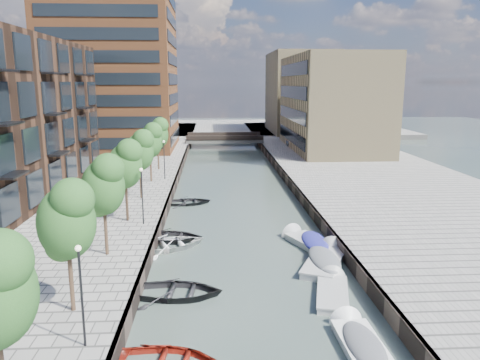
{
  "coord_description": "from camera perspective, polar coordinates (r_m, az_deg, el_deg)",
  "views": [
    {
      "loc": [
        -2.17,
        -8.83,
        11.06
      ],
      "look_at": [
        0.0,
        27.17,
        3.5
      ],
      "focal_mm": 35.0,
      "sensor_mm": 36.0,
      "label": 1
    }
  ],
  "objects": [
    {
      "name": "water",
      "position": [
        50.11,
        -0.88,
        -0.92
      ],
      "size": [
        300.0,
        300.0,
        0.0
      ],
      "primitive_type": "plane",
      "color": "#38473F",
      "rests_on": "ground"
    },
    {
      "name": "quay_right",
      "position": [
        53.16,
        16.61,
        -0.12
      ],
      "size": [
        20.0,
        140.0,
        1.0
      ],
      "primitive_type": "cube",
      "color": "gray",
      "rests_on": "ground"
    },
    {
      "name": "quay_wall_left",
      "position": [
        50.11,
        -7.87,
        -0.44
      ],
      "size": [
        0.25,
        140.0,
        1.0
      ],
      "primitive_type": "cube",
      "color": "#332823",
      "rests_on": "ground"
    },
    {
      "name": "quay_wall_right",
      "position": [
        50.64,
        6.03,
        -0.27
      ],
      "size": [
        0.25,
        140.0,
        1.0
      ],
      "primitive_type": "cube",
      "color": "#332823",
      "rests_on": "ground"
    },
    {
      "name": "far_closure",
      "position": [
        109.36,
        -2.31,
        6.28
      ],
      "size": [
        80.0,
        40.0,
        1.0
      ],
      "primitive_type": "cube",
      "color": "gray",
      "rests_on": "ground"
    },
    {
      "name": "tower",
      "position": [
        75.47,
        -15.32,
        15.18
      ],
      "size": [
        18.0,
        18.0,
        30.0
      ],
      "primitive_type": "cube",
      "color": "brown",
      "rests_on": "quay_left"
    },
    {
      "name": "tan_block_near",
      "position": [
        73.19,
        11.07,
        9.22
      ],
      "size": [
        12.0,
        25.0,
        14.0
      ],
      "primitive_type": "cube",
      "color": "tan",
      "rests_on": "quay_right"
    },
    {
      "name": "tan_block_far",
      "position": [
        98.54,
        7.3,
        10.54
      ],
      "size": [
        12.0,
        20.0,
        16.0
      ],
      "primitive_type": "cube",
      "color": "tan",
      "rests_on": "quay_right"
    },
    {
      "name": "bridge",
      "position": [
        81.44,
        -1.91,
        5.01
      ],
      "size": [
        13.0,
        6.0,
        1.3
      ],
      "color": "gray",
      "rests_on": "ground"
    },
    {
      "name": "tree_1",
      "position": [
        21.6,
        -20.42,
        -4.37
      ],
      "size": [
        2.5,
        2.5,
        5.95
      ],
      "color": "#382619",
      "rests_on": "quay_left"
    },
    {
      "name": "tree_2",
      "position": [
        28.16,
        -16.36,
        -0.43
      ],
      "size": [
        2.5,
        2.5,
        5.95
      ],
      "color": "#382619",
      "rests_on": "quay_left"
    },
    {
      "name": "tree_3",
      "position": [
        34.9,
        -13.86,
        2.0
      ],
      "size": [
        2.5,
        2.5,
        5.95
      ],
      "color": "#382619",
      "rests_on": "quay_left"
    },
    {
      "name": "tree_4",
      "position": [
        41.72,
        -12.17,
        3.65
      ],
      "size": [
        2.5,
        2.5,
        5.95
      ],
      "color": "#382619",
      "rests_on": "quay_left"
    },
    {
      "name": "tree_5",
      "position": [
        48.59,
        -10.95,
        4.82
      ],
      "size": [
        2.5,
        2.5,
        5.95
      ],
      "color": "#382619",
      "rests_on": "quay_left"
    },
    {
      "name": "tree_6",
      "position": [
        55.49,
        -10.03,
        5.71
      ],
      "size": [
        2.5,
        2.5,
        5.95
      ],
      "color": "#382619",
      "rests_on": "quay_left"
    },
    {
      "name": "lamp_0",
      "position": [
        19.12,
        -18.83,
        -12.07
      ],
      "size": [
        0.24,
        0.24,
        4.12
      ],
      "color": "black",
      "rests_on": "quay_left"
    },
    {
      "name": "lamp_1",
      "position": [
        34.06,
        -11.86,
        -1.22
      ],
      "size": [
        0.24,
        0.24,
        4.12
      ],
      "color": "black",
      "rests_on": "quay_left"
    },
    {
      "name": "lamp_2",
      "position": [
        49.67,
        -9.23,
        2.94
      ],
      "size": [
        0.24,
        0.24,
        4.12
      ],
      "color": "black",
      "rests_on": "quay_left"
    },
    {
      "name": "sloop_0",
      "position": [
        25.62,
        -7.73,
        -13.85
      ],
      "size": [
        5.24,
        3.99,
        1.02
      ],
      "primitive_type": "imported",
      "rotation": [
        0.0,
        0.0,
        1.47
      ],
      "color": "black",
      "rests_on": "ground"
    },
    {
      "name": "sloop_1",
      "position": [
        33.96,
        -8.72,
        -7.31
      ],
      "size": [
        5.35,
        4.16,
        1.02
      ],
      "primitive_type": "imported",
      "rotation": [
        0.0,
        0.0,
        1.43
      ],
      "color": "black",
      "rests_on": "ground"
    },
    {
      "name": "sloop_3",
      "position": [
        32.43,
        -8.62,
        -8.24
      ],
      "size": [
        6.03,
        5.24,
        1.05
      ],
      "primitive_type": "imported",
      "rotation": [
        0.0,
        0.0,
        1.95
      ],
      "color": "white",
      "rests_on": "ground"
    },
    {
      "name": "sloop_4",
      "position": [
        43.59,
        -6.38,
        -2.93
      ],
      "size": [
        4.68,
        3.62,
        0.89
      ],
      "primitive_type": "imported",
      "rotation": [
        0.0,
        0.0,
        1.7
      ],
      "color": "black",
      "rests_on": "ground"
    },
    {
      "name": "motorboat_1",
      "position": [
        21.59,
        14.46,
        -18.79
      ],
      "size": [
        1.73,
        4.74,
        1.57
      ],
      "color": "white",
      "rests_on": "ground"
    },
    {
      "name": "motorboat_2",
      "position": [
        26.21,
        11.19,
        -13.14
      ],
      "size": [
        2.59,
        4.77,
        1.51
      ],
      "color": "#B3B3B1",
      "rests_on": "ground"
    },
    {
      "name": "motorboat_3",
      "position": [
        32.87,
        8.56,
        -7.57
      ],
      "size": [
        3.73,
        5.53,
        1.75
      ],
      "color": "#B5B6B3",
      "rests_on": "ground"
    },
    {
      "name": "motorboat_4",
      "position": [
        29.93,
        10.42,
        -9.59
      ],
      "size": [
        4.0,
        5.81,
        1.84
      ],
      "color": "#B2B1AF",
      "rests_on": "ground"
    },
    {
      "name": "car",
      "position": [
        74.49,
        6.73,
        4.52
      ],
      "size": [
        2.75,
        4.31,
        1.37
      ],
      "primitive_type": "imported",
      "rotation": [
        0.0,
        0.0,
        0.31
      ],
      "color": "#AEAEB3",
      "rests_on": "quay_right"
    }
  ]
}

